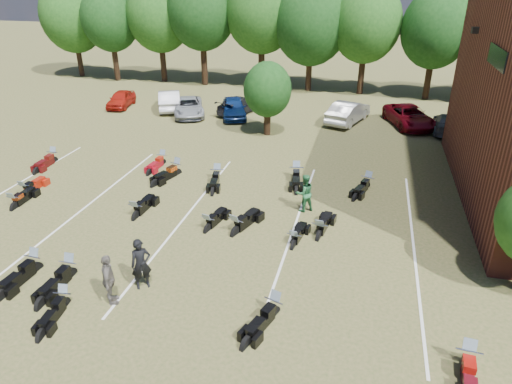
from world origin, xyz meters
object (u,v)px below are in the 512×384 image
(person_green, at_px, (304,193))
(person_grey, at_px, (109,280))
(motorcycle_3, at_px, (71,277))
(motorcycle_14, at_px, (54,162))
(car_4, at_px, (234,108))
(car_0, at_px, (121,99))
(person_black, at_px, (141,264))
(motorcycle_7, at_px, (26,196))

(person_green, height_order, person_grey, person_grey)
(person_grey, xyz_separation_m, motorcycle_3, (-2.25, 0.93, -0.93))
(person_green, distance_m, motorcycle_14, 15.42)
(car_4, relative_size, person_green, 2.43)
(car_4, distance_m, person_grey, 22.12)
(motorcycle_14, bearing_deg, car_0, 97.25)
(car_4, relative_size, person_black, 2.30)
(car_0, bearing_deg, person_grey, -71.19)
(car_4, height_order, motorcycle_7, car_4)
(car_4, distance_m, person_black, 21.16)
(car_4, bearing_deg, person_green, -80.90)
(motorcycle_3, bearing_deg, person_green, 43.01)
(car_4, distance_m, motorcycle_3, 21.09)
(car_0, height_order, person_grey, person_grey)
(motorcycle_7, bearing_deg, motorcycle_14, -71.48)
(person_green, relative_size, person_grey, 0.98)
(person_green, distance_m, motorcycle_3, 10.49)
(person_green, xyz_separation_m, motorcycle_3, (-7.53, -7.24, -0.91))
(motorcycle_7, bearing_deg, person_grey, 143.31)
(person_black, distance_m, person_grey, 1.23)
(person_green, distance_m, person_grey, 9.73)
(person_black, xyz_separation_m, person_green, (4.65, 7.12, -0.05))
(person_black, distance_m, motorcycle_3, 3.04)
(person_black, distance_m, motorcycle_7, 10.57)
(car_4, xyz_separation_m, person_black, (2.90, -20.96, 0.21))
(car_4, height_order, person_green, person_green)
(car_0, distance_m, person_green, 22.65)
(car_0, bearing_deg, car_4, -12.95)
(car_0, relative_size, person_black, 2.00)
(motorcycle_3, xyz_separation_m, motorcycle_7, (-6.24, 5.37, 0.00))
(person_green, relative_size, motorcycle_3, 0.78)
(car_0, bearing_deg, person_black, -68.77)
(car_4, relative_size, motorcycle_3, 1.89)
(car_0, height_order, motorcycle_7, car_0)
(person_green, distance_m, motorcycle_7, 13.93)
(person_grey, distance_m, motorcycle_3, 2.60)
(motorcycle_14, bearing_deg, person_green, -12.20)
(person_grey, bearing_deg, person_black, -58.24)
(car_4, relative_size, motorcycle_7, 2.06)
(person_black, height_order, motorcycle_3, person_black)
(motorcycle_3, height_order, motorcycle_14, motorcycle_3)
(motorcycle_14, bearing_deg, person_grey, -50.06)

